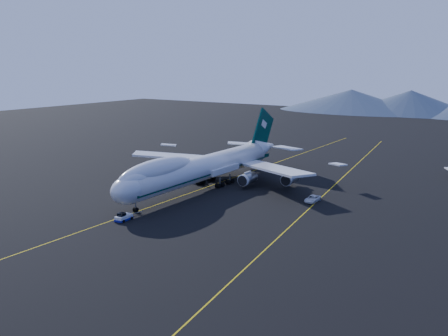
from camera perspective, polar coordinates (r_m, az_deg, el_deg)
The scene contains 6 objects.
ground at distance 134.72m, azimuth -2.31°, elevation -2.31°, with size 500.00×500.00×0.00m, color black.
taxiway_line_main at distance 134.72m, azimuth -2.31°, elevation -2.30°, with size 0.25×220.00×0.01m, color gold.
taxiway_line_side at distance 129.19m, azimuth 11.23°, elevation -3.15°, with size 0.25×200.00×0.01m, color gold.
boeing_747 at distance 133.44m, azimuth -2.33°, elevation 0.12°, with size 59.62×72.43×19.37m.
pushback_tug at distance 109.48m, azimuth -11.38°, elevation -5.61°, with size 2.62×4.21×1.76m.
service_van at distance 123.19m, azimuth 10.09°, elevation -3.48°, with size 2.55×5.54×1.54m, color white.
Camera 1 is at (76.33, -105.97, 33.07)m, focal length 40.00 mm.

